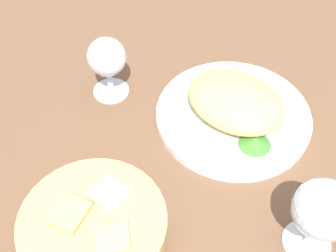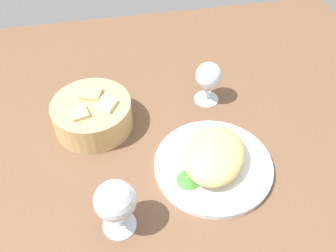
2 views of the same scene
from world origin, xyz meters
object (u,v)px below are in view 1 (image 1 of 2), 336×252
object	(u,v)px
plate	(233,116)
bread_basket	(96,232)
wine_glass_near	(107,60)
wine_glass_far	(323,212)

from	to	relation	value
plate	bread_basket	xyz separation A→B (cm)	(17.60, 24.53, 3.07)
bread_basket	wine_glass_near	bearing A→B (deg)	-82.54
plate	bread_basket	bearing A→B (deg)	54.35
plate	wine_glass_near	size ratio (longest dim) A/B	2.28
wine_glass_near	wine_glass_far	world-z (taller)	wine_glass_far
bread_basket	wine_glass_near	size ratio (longest dim) A/B	1.64
wine_glass_near	wine_glass_far	xyz separation A→B (cm)	(-31.34, 25.58, 1.00)
plate	wine_glass_near	xyz separation A→B (cm)	(21.37, -4.24, 6.61)
wine_glass_near	wine_glass_far	distance (cm)	40.46
wine_glass_near	wine_glass_far	size ratio (longest dim) A/B	0.89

